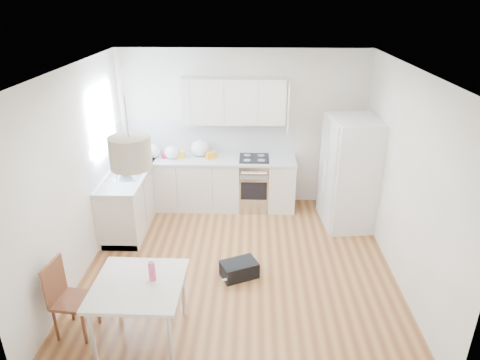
# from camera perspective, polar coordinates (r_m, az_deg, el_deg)

# --- Properties ---
(floor) EXTENTS (4.20, 4.20, 0.00)m
(floor) POSITION_cam_1_polar(r_m,az_deg,el_deg) (6.12, -0.13, -11.30)
(floor) COLOR brown
(floor) RESTS_ON ground
(ceiling) EXTENTS (4.20, 4.20, 0.00)m
(ceiling) POSITION_cam_1_polar(r_m,az_deg,el_deg) (5.07, -0.16, 14.53)
(ceiling) COLOR white
(ceiling) RESTS_ON wall_back
(wall_back) EXTENTS (4.20, 0.00, 4.20)m
(wall_back) POSITION_cam_1_polar(r_m,az_deg,el_deg) (7.43, 0.40, 6.83)
(wall_back) COLOR beige
(wall_back) RESTS_ON floor
(wall_left) EXTENTS (0.00, 4.20, 4.20)m
(wall_left) POSITION_cam_1_polar(r_m,az_deg,el_deg) (5.91, -20.96, 0.61)
(wall_left) COLOR beige
(wall_left) RESTS_ON floor
(wall_right) EXTENTS (0.00, 4.20, 4.20)m
(wall_right) POSITION_cam_1_polar(r_m,az_deg,el_deg) (5.79, 21.13, 0.11)
(wall_right) COLOR beige
(wall_right) RESTS_ON floor
(window_glassblock) EXTENTS (0.02, 1.00, 1.00)m
(window_glassblock) POSITION_cam_1_polar(r_m,az_deg,el_deg) (6.79, -17.87, 7.55)
(window_glassblock) COLOR #BFE0F9
(window_glassblock) RESTS_ON wall_left
(cabinets_back) EXTENTS (3.00, 0.60, 0.88)m
(cabinets_back) POSITION_cam_1_polar(r_m,az_deg,el_deg) (7.51, -4.26, -0.48)
(cabinets_back) COLOR beige
(cabinets_back) RESTS_ON floor
(cabinets_left) EXTENTS (0.60, 1.80, 0.88)m
(cabinets_left) POSITION_cam_1_polar(r_m,az_deg,el_deg) (7.20, -14.29, -2.31)
(cabinets_left) COLOR beige
(cabinets_left) RESTS_ON floor
(counter_back) EXTENTS (3.02, 0.64, 0.04)m
(counter_back) POSITION_cam_1_polar(r_m,az_deg,el_deg) (7.33, -4.37, 2.80)
(counter_back) COLOR silver
(counter_back) RESTS_ON cabinets_back
(counter_left) EXTENTS (0.64, 1.82, 0.04)m
(counter_left) POSITION_cam_1_polar(r_m,az_deg,el_deg) (7.02, -14.67, 1.07)
(counter_left) COLOR silver
(counter_left) RESTS_ON cabinets_left
(backsplash_back) EXTENTS (3.00, 0.01, 0.58)m
(backsplash_back) POSITION_cam_1_polar(r_m,az_deg,el_deg) (7.50, -4.22, 5.81)
(backsplash_back) COLOR white
(backsplash_back) RESTS_ON wall_back
(backsplash_left) EXTENTS (0.01, 1.80, 0.58)m
(backsplash_left) POSITION_cam_1_polar(r_m,az_deg,el_deg) (7.00, -17.24, 3.43)
(backsplash_left) COLOR white
(backsplash_left) RESTS_ON wall_left
(upper_cabinets) EXTENTS (1.70, 0.32, 0.75)m
(upper_cabinets) POSITION_cam_1_polar(r_m,az_deg,el_deg) (7.14, -0.85, 10.49)
(upper_cabinets) COLOR beige
(upper_cabinets) RESTS_ON wall_back
(range_oven) EXTENTS (0.50, 0.61, 0.88)m
(range_oven) POSITION_cam_1_polar(r_m,az_deg,el_deg) (7.47, 1.86, -0.56)
(range_oven) COLOR #B9BCBE
(range_oven) RESTS_ON floor
(sink) EXTENTS (0.50, 0.80, 0.16)m
(sink) POSITION_cam_1_polar(r_m,az_deg,el_deg) (6.97, -14.79, 1.03)
(sink) COLOR #B9BCBE
(sink) RESTS_ON counter_left
(refrigerator) EXTENTS (0.94, 0.97, 1.78)m
(refrigerator) POSITION_cam_1_polar(r_m,az_deg,el_deg) (6.99, 14.58, 0.90)
(refrigerator) COLOR white
(refrigerator) RESTS_ON floor
(dining_table) EXTENTS (0.94, 0.94, 0.74)m
(dining_table) POSITION_cam_1_polar(r_m,az_deg,el_deg) (4.75, -13.36, -14.01)
(dining_table) COLOR beige
(dining_table) RESTS_ON floor
(dining_chair) EXTENTS (0.42, 0.42, 0.91)m
(dining_chair) POSITION_cam_1_polar(r_m,az_deg,el_deg) (5.16, -21.28, -14.57)
(dining_chair) COLOR #4F2A17
(dining_chair) RESTS_ON floor
(drink_bottle) EXTENTS (0.08, 0.08, 0.25)m
(drink_bottle) POSITION_cam_1_polar(r_m,az_deg,el_deg) (4.65, -11.67, -11.64)
(drink_bottle) COLOR #D53B74
(drink_bottle) RESTS_ON dining_table
(gym_bag) EXTENTS (0.55, 0.47, 0.22)m
(gym_bag) POSITION_cam_1_polar(r_m,az_deg,el_deg) (5.85, -0.10, -11.81)
(gym_bag) COLOR black
(gym_bag) RESTS_ON floor
(pendant_lamp) EXTENTS (0.43, 0.43, 0.30)m
(pendant_lamp) POSITION_cam_1_polar(r_m,az_deg,el_deg) (4.01, -14.43, 3.58)
(pendant_lamp) COLOR beige
(pendant_lamp) RESTS_ON ceiling
(grocery_bag_a) EXTENTS (0.26, 0.22, 0.24)m
(grocery_bag_a) POSITION_cam_1_polar(r_m,az_deg,el_deg) (7.43, -11.63, 3.80)
(grocery_bag_a) COLOR white
(grocery_bag_a) RESTS_ON counter_back
(grocery_bag_b) EXTENTS (0.25, 0.21, 0.23)m
(grocery_bag_b) POSITION_cam_1_polar(r_m,az_deg,el_deg) (7.33, -9.04, 3.67)
(grocery_bag_b) COLOR white
(grocery_bag_b) RESTS_ON counter_back
(grocery_bag_c) EXTENTS (0.31, 0.26, 0.28)m
(grocery_bag_c) POSITION_cam_1_polar(r_m,az_deg,el_deg) (7.38, -5.36, 4.23)
(grocery_bag_c) COLOR white
(grocery_bag_c) RESTS_ON counter_back
(grocery_bag_d) EXTENTS (0.25, 0.21, 0.22)m
(grocery_bag_d) POSITION_cam_1_polar(r_m,az_deg,el_deg) (7.09, -13.42, 2.58)
(grocery_bag_d) COLOR white
(grocery_bag_d) RESTS_ON counter_back
(grocery_bag_e) EXTENTS (0.23, 0.19, 0.21)m
(grocery_bag_e) POSITION_cam_1_polar(r_m,az_deg,el_deg) (6.79, -15.10, 1.40)
(grocery_bag_e) COLOR white
(grocery_bag_e) RESTS_ON counter_left
(snack_orange) EXTENTS (0.19, 0.17, 0.11)m
(snack_orange) POSITION_cam_1_polar(r_m,az_deg,el_deg) (7.30, -3.90, 3.35)
(snack_orange) COLOR orange
(snack_orange) RESTS_ON counter_back
(snack_yellow) EXTENTS (0.18, 0.11, 0.12)m
(snack_yellow) POSITION_cam_1_polar(r_m,az_deg,el_deg) (7.38, -8.12, 3.43)
(snack_yellow) COLOR yellow
(snack_yellow) RESTS_ON counter_back
(snack_red) EXTENTS (0.19, 0.16, 0.11)m
(snack_red) POSITION_cam_1_polar(r_m,az_deg,el_deg) (7.42, -9.77, 3.39)
(snack_red) COLOR #BD173F
(snack_red) RESTS_ON counter_back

